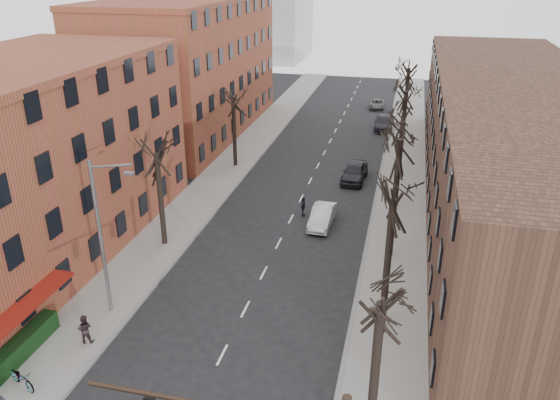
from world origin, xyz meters
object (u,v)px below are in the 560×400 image
Objects in this scene: parked_car_near at (355,172)px; bicycle at (22,378)px; parked_car_mid at (384,123)px; silver_sedan at (322,216)px.

bicycle is (-11.87, -29.38, -0.19)m from parked_car_near.
parked_car_mid is (1.50, 16.91, -0.08)m from parked_car_near.
parked_car_near reaches higher than parked_car_mid.
parked_car_mid is at bearing 85.27° from silver_sedan.
parked_car_mid is 2.79× the size of bicycle.
silver_sedan is at bearing -5.41° from bicycle.
parked_car_mid reaches higher than silver_sedan.
silver_sedan is 26.56m from parked_car_mid.
bicycle is (-13.37, -46.30, -0.11)m from parked_car_mid.
parked_car_near is 0.94× the size of parked_car_mid.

